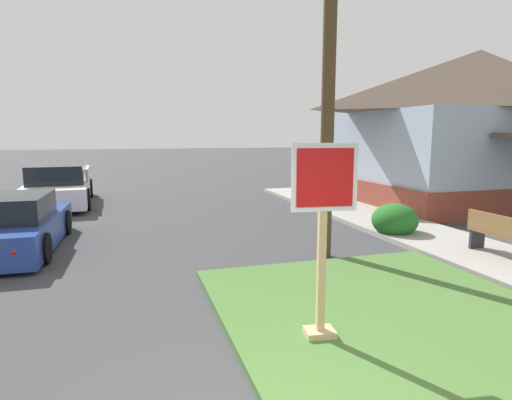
% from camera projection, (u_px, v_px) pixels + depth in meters
% --- Properties ---
extents(grass_corner_patch, '(4.64, 5.76, 0.08)m').
position_uv_depth(grass_corner_patch, '(405.00, 324.00, 5.56)').
color(grass_corner_patch, '#477033').
rests_on(grass_corner_patch, ground).
extents(sidewalk_strip, '(2.20, 18.02, 0.12)m').
position_uv_depth(sidewalk_strip, '(413.00, 232.00, 10.83)').
color(sidewalk_strip, '#9E9B93').
rests_on(sidewalk_strip, ground).
extents(stop_sign, '(0.78, 0.32, 2.35)m').
position_uv_depth(stop_sign, '(322.00, 242.00, 4.97)').
color(stop_sign, tan).
rests_on(stop_sign, grass_corner_patch).
extents(manhole_cover, '(0.70, 0.70, 0.02)m').
position_uv_depth(manhole_cover, '(227.00, 276.00, 7.55)').
color(manhole_cover, black).
rests_on(manhole_cover, ground).
extents(parked_sedan_blue, '(1.99, 4.27, 1.25)m').
position_uv_depth(parked_sedan_blue, '(12.00, 226.00, 9.20)').
color(parked_sedan_blue, '#233D93').
rests_on(parked_sedan_blue, ground).
extents(pickup_truck_white, '(2.37, 5.50, 1.48)m').
position_uv_depth(pickup_truck_white, '(59.00, 188.00, 15.20)').
color(pickup_truck_white, silver).
rests_on(pickup_truck_white, ground).
extents(street_bench, '(0.42, 1.75, 0.85)m').
position_uv_depth(street_bench, '(507.00, 235.00, 8.18)').
color(street_bench, brown).
rests_on(street_bench, sidewalk_strip).
extents(utility_pole, '(1.88, 0.27, 9.14)m').
position_uv_depth(utility_pole, '(330.00, 14.00, 8.11)').
color(utility_pole, '#4C3823').
rests_on(utility_pole, ground).
extents(corner_house, '(9.64, 7.97, 5.62)m').
position_uv_depth(corner_house, '(476.00, 125.00, 15.83)').
color(corner_house, brown).
rests_on(corner_house, ground).
extents(shrub_by_curb, '(1.14, 1.14, 0.83)m').
position_uv_depth(shrub_by_curb, '(395.00, 220.00, 10.52)').
color(shrub_by_curb, '#246823').
rests_on(shrub_by_curb, ground).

